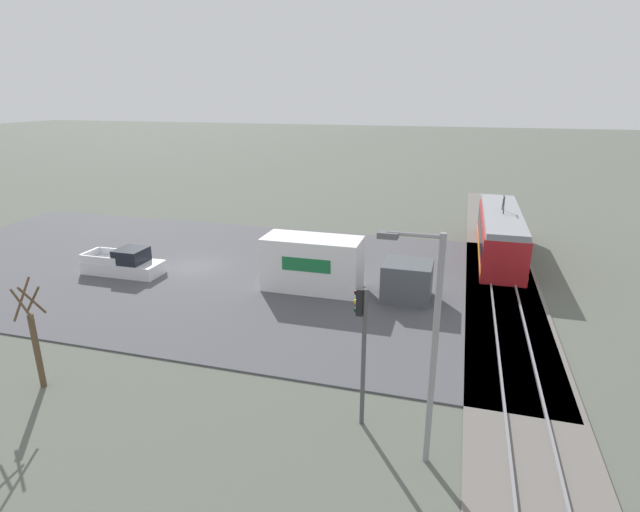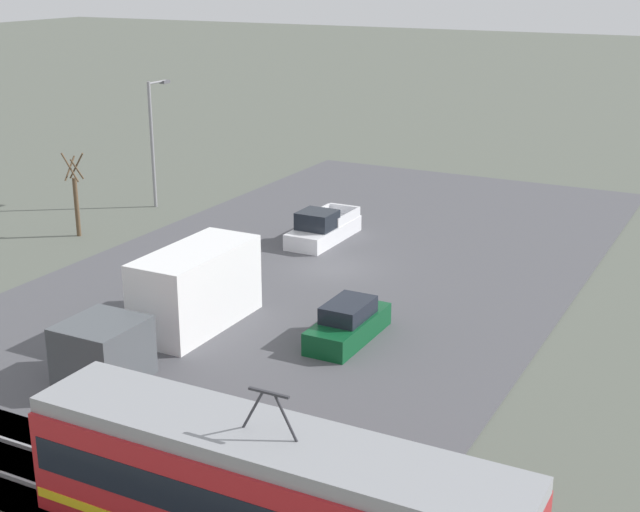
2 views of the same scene
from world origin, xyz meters
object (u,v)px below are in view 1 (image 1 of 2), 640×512
(street_lamp_mid_block, at_px, (428,336))
(sedan_car_0, at_px, (316,248))
(pickup_truck, at_px, (124,264))
(street_tree, at_px, (35,340))
(light_rail_tram, at_px, (500,234))
(box_truck, at_px, (335,267))
(traffic_light_pole, at_px, (362,339))

(street_lamp_mid_block, bearing_deg, sedan_car_0, -154.58)
(pickup_truck, xyz_separation_m, street_lamp_mid_block, (12.36, 20.28, 3.73))
(pickup_truck, relative_size, street_tree, 1.14)
(light_rail_tram, bearing_deg, box_truck, -44.22)
(sedan_car_0, bearing_deg, traffic_light_pole, -158.97)
(light_rail_tram, xyz_separation_m, street_tree, (23.20, -18.73, 0.43))
(light_rail_tram, bearing_deg, street_lamp_mid_block, -8.70)
(street_tree, bearing_deg, light_rail_tram, 141.08)
(light_rail_tram, bearing_deg, street_tree, -38.92)
(box_truck, distance_m, street_lamp_mid_block, 14.90)
(light_rail_tram, height_order, street_lamp_mid_block, street_lamp_mid_block)
(box_truck, distance_m, pickup_truck, 14.08)
(pickup_truck, xyz_separation_m, traffic_light_pole, (11.05, 18.03, 2.65))
(pickup_truck, bearing_deg, box_truck, 93.45)
(street_tree, bearing_deg, box_truck, 145.80)
(sedan_car_0, height_order, traffic_light_pole, traffic_light_pole)
(sedan_car_0, distance_m, street_lamp_mid_block, 21.65)
(box_truck, distance_m, traffic_light_pole, 12.68)
(light_rail_tram, distance_m, sedan_car_0, 13.38)
(box_truck, relative_size, traffic_light_pole, 1.90)
(pickup_truck, height_order, street_lamp_mid_block, street_lamp_mid_block)
(traffic_light_pole, height_order, street_lamp_mid_block, street_lamp_mid_block)
(box_truck, relative_size, sedan_car_0, 2.22)
(box_truck, height_order, sedan_car_0, box_truck)
(pickup_truck, distance_m, street_lamp_mid_block, 24.05)
(sedan_car_0, xyz_separation_m, traffic_light_pole, (17.95, 6.90, 2.67))
(pickup_truck, xyz_separation_m, street_tree, (12.26, 5.12, 1.34))
(sedan_car_0, relative_size, street_lamp_mid_block, 0.58)
(light_rail_tram, relative_size, street_tree, 2.84)
(traffic_light_pole, relative_size, street_tree, 1.14)
(light_rail_tram, relative_size, sedan_car_0, 2.90)
(traffic_light_pole, height_order, street_tree, traffic_light_pole)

